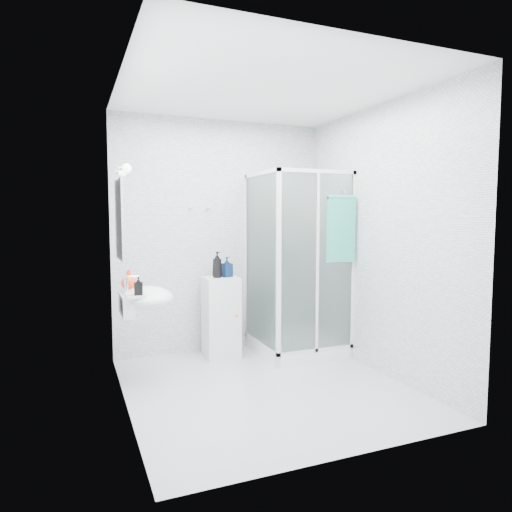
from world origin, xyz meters
name	(u,v)px	position (x,y,z in m)	size (l,w,h in m)	color
room	(266,242)	(0.00, 0.00, 1.30)	(2.40, 2.60, 2.60)	silver
shower_enclosure	(294,315)	(0.67, 0.77, 0.45)	(0.90, 0.95, 2.00)	white
wall_basin	(144,298)	(-0.99, 0.45, 0.80)	(0.46, 0.56, 0.35)	white
mirror	(119,219)	(-1.19, 0.45, 1.50)	(0.02, 0.60, 0.70)	white
vanity_lights	(124,170)	(-1.14, 0.45, 1.92)	(0.10, 0.40, 0.08)	silver
wall_hooks	(200,208)	(-0.25, 1.26, 1.62)	(0.23, 0.06, 0.03)	silver
storage_cabinet	(221,317)	(-0.09, 1.02, 0.44)	(0.37, 0.39, 0.87)	silver
hand_towel	(341,227)	(1.00, 0.37, 1.42)	(0.32, 0.05, 0.69)	teal
shampoo_bottle_a	(217,265)	(-0.14, 1.00, 1.01)	(0.11, 0.11, 0.28)	black
shampoo_bottle_b	(227,267)	(-0.02, 1.01, 0.98)	(0.10, 0.10, 0.22)	#0B1F44
soap_dispenser_orange	(129,280)	(-1.10, 0.60, 0.95)	(0.14, 0.14, 0.18)	#FF451E
soap_dispenser_black	(138,286)	(-1.06, 0.26, 0.94)	(0.07, 0.07, 0.16)	black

